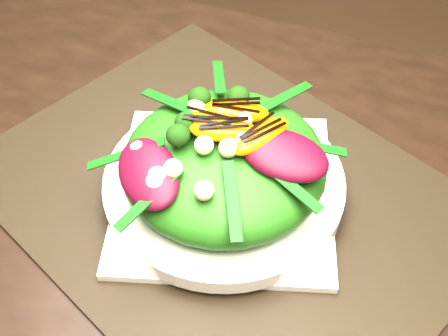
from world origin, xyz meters
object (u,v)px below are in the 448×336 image
(placemat, at_px, (224,195))
(orange_segment, at_px, (231,109))
(dining_table, at_px, (108,272))
(plate_base, at_px, (224,191))
(lettuce_mound, at_px, (224,162))
(salad_bowl, at_px, (224,183))

(placemat, bearing_deg, orange_segment, 98.37)
(dining_table, distance_m, orange_segment, 0.21)
(dining_table, distance_m, plate_base, 0.15)
(lettuce_mound, bearing_deg, plate_base, 90.00)
(dining_table, distance_m, placemat, 0.15)
(placemat, xyz_separation_m, salad_bowl, (0.00, 0.00, 0.02))
(dining_table, height_order, placemat, dining_table)
(placemat, bearing_deg, salad_bowl, 90.00)
(dining_table, xyz_separation_m, lettuce_mound, (0.08, 0.12, 0.07))
(plate_base, relative_size, salad_bowl, 0.90)
(plate_base, xyz_separation_m, salad_bowl, (0.00, 0.00, 0.01))
(dining_table, xyz_separation_m, plate_base, (0.08, 0.12, 0.03))
(lettuce_mound, bearing_deg, orange_segment, 98.37)
(dining_table, bearing_deg, lettuce_mound, 55.71)
(plate_base, distance_m, salad_bowl, 0.01)
(placemat, distance_m, plate_base, 0.01)
(placemat, height_order, lettuce_mound, lettuce_mound)
(salad_bowl, distance_m, orange_segment, 0.08)
(placemat, bearing_deg, plate_base, 90.00)
(salad_bowl, height_order, orange_segment, orange_segment)
(dining_table, bearing_deg, orange_segment, 63.49)
(dining_table, relative_size, placemat, 3.19)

